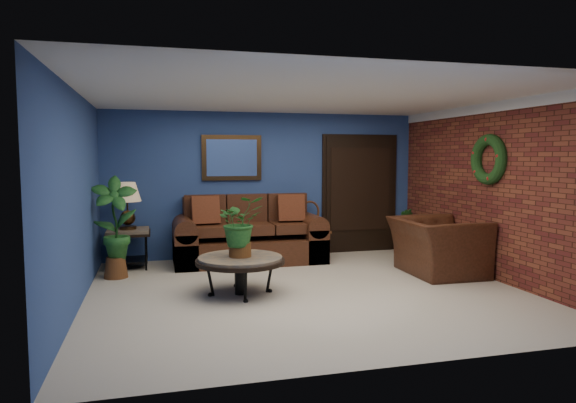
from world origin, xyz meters
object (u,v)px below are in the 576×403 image
object	(u,v)px
end_table	(128,238)
table_lamp	(127,200)
sofa	(248,240)
armchair	(437,246)
coffee_table	(240,261)
side_chair	(313,226)

from	to	relation	value
end_table	table_lamp	world-z (taller)	table_lamp
sofa	end_table	distance (m)	1.91
table_lamp	armchair	bearing A→B (deg)	-19.91
sofa	table_lamp	bearing A→B (deg)	-178.73
coffee_table	armchair	bearing A→B (deg)	7.12
table_lamp	coffee_table	bearing A→B (deg)	-54.06
end_table	armchair	bearing A→B (deg)	-19.91
side_chair	sofa	bearing A→B (deg)	168.73
end_table	side_chair	bearing A→B (deg)	1.32
armchair	coffee_table	bearing A→B (deg)	97.97
end_table	armchair	world-z (taller)	armchair
coffee_table	armchair	distance (m)	3.03
coffee_table	side_chair	bearing A→B (deg)	52.03
sofa	side_chair	bearing A→B (deg)	1.41
sofa	end_table	world-z (taller)	sofa
sofa	coffee_table	xyz separation A→B (m)	(-0.47, -2.03, 0.06)
sofa	coffee_table	distance (m)	2.08
end_table	table_lamp	size ratio (longest dim) A/B	0.94
sofa	side_chair	size ratio (longest dim) A/B	2.51
coffee_table	side_chair	distance (m)	2.61
sofa	armchair	size ratio (longest dim) A/B	1.92
end_table	table_lamp	bearing A→B (deg)	-135.00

